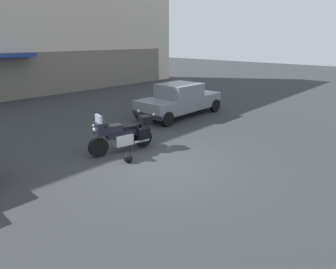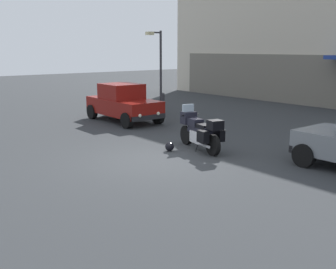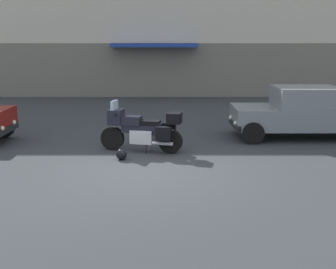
{
  "view_description": "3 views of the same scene",
  "coord_description": "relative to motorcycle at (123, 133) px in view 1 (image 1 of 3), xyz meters",
  "views": [
    {
      "loc": [
        -5.69,
        -5.44,
        3.56
      ],
      "look_at": [
        0.55,
        0.3,
        0.76
      ],
      "focal_mm": 30.81,
      "sensor_mm": 36.0,
      "label": 1
    },
    {
      "loc": [
        8.89,
        -6.82,
        3.13
      ],
      "look_at": [
        -0.11,
        0.48,
        0.66
      ],
      "focal_mm": 43.26,
      "sensor_mm": 36.0,
      "label": 2
    },
    {
      "loc": [
        0.59,
        -9.51,
        2.92
      ],
      "look_at": [
        0.56,
        0.4,
        0.76
      ],
      "focal_mm": 46.19,
      "sensor_mm": 36.0,
      "label": 3
    }
  ],
  "objects": [
    {
      "name": "motorcycle",
      "position": [
        0.0,
        0.0,
        0.0
      ],
      "size": [
        2.24,
        1.01,
        1.36
      ],
      "rotation": [
        0.0,
        0.0,
        2.92
      ],
      "color": "black",
      "rests_on": "ground"
    },
    {
      "name": "ground_plane",
      "position": [
        0.09,
        -1.75,
        -0.62
      ],
      "size": [
        80.0,
        80.0,
        0.0
      ],
      "primitive_type": "plane",
      "color": "#2D3033"
    },
    {
      "name": "helmet",
      "position": [
        -0.49,
        -0.83,
        -0.48
      ],
      "size": [
        0.28,
        0.28,
        0.28
      ],
      "primitive_type": "sphere",
      "color": "black",
      "rests_on": "ground"
    },
    {
      "name": "car_sedan_far",
      "position": [
        4.91,
        1.73,
        0.16
      ],
      "size": [
        4.58,
        1.9,
        1.56
      ],
      "rotation": [
        0.0,
        0.0,
        3.14
      ],
      "color": "slate",
      "rests_on": "ground"
    }
  ]
}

